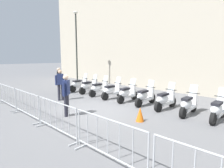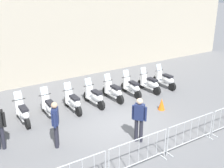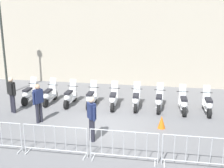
# 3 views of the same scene
# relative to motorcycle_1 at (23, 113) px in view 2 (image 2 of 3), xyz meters

# --- Properties ---
(ground_plane) EXTENTS (120.00, 120.00, 0.00)m
(ground_plane) POSITION_rel_motorcycle_1_xyz_m (3.55, -2.11, -0.45)
(ground_plane) COLOR slate
(motorcycle_1) EXTENTS (0.56, 1.73, 1.24)m
(motorcycle_1) POSITION_rel_motorcycle_1_xyz_m (0.00, 0.00, 0.00)
(motorcycle_1) COLOR black
(motorcycle_1) RESTS_ON ground
(motorcycle_2) EXTENTS (0.56, 1.73, 1.24)m
(motorcycle_2) POSITION_rel_motorcycle_1_xyz_m (1.12, 0.02, 0.00)
(motorcycle_2) COLOR black
(motorcycle_2) RESTS_ON ground
(motorcycle_3) EXTENTS (0.56, 1.73, 1.24)m
(motorcycle_3) POSITION_rel_motorcycle_1_xyz_m (2.24, 0.09, 0.00)
(motorcycle_3) COLOR black
(motorcycle_3) RESTS_ON ground
(motorcycle_4) EXTENTS (0.61, 1.72, 1.24)m
(motorcycle_4) POSITION_rel_motorcycle_1_xyz_m (3.37, 0.20, 0.00)
(motorcycle_4) COLOR black
(motorcycle_4) RESTS_ON ground
(motorcycle_5) EXTENTS (0.58, 1.73, 1.24)m
(motorcycle_5) POSITION_rel_motorcycle_1_xyz_m (4.48, 0.36, 0.00)
(motorcycle_5) COLOR black
(motorcycle_5) RESTS_ON ground
(motorcycle_6) EXTENTS (0.56, 1.72, 1.24)m
(motorcycle_6) POSITION_rel_motorcycle_1_xyz_m (5.59, 0.45, 0.00)
(motorcycle_6) COLOR black
(motorcycle_6) RESTS_ON ground
(motorcycle_7) EXTENTS (0.60, 1.72, 1.24)m
(motorcycle_7) POSITION_rel_motorcycle_1_xyz_m (6.73, 0.44, 0.00)
(motorcycle_7) COLOR black
(motorcycle_7) RESTS_ON ground
(motorcycle_8) EXTENTS (0.58, 1.73, 1.24)m
(motorcycle_8) POSITION_rel_motorcycle_1_xyz_m (7.84, 0.55, 0.00)
(motorcycle_8) COLOR black
(motorcycle_8) RESTS_ON ground
(barrier_segment_2) EXTENTS (2.25, 0.61, 1.07)m
(barrier_segment_2) POSITION_rel_motorcycle_1_xyz_m (2.59, -4.77, 0.07)
(barrier_segment_2) COLOR #B2B5B7
(barrier_segment_2) RESTS_ON ground
(barrier_segment_3) EXTENTS (2.25, 0.61, 1.07)m
(barrier_segment_3) POSITION_rel_motorcycle_1_xyz_m (4.92, -4.58, 0.07)
(barrier_segment_3) COLOR #B2B5B7
(barrier_segment_3) RESTS_ON ground
(officer_near_row_end) EXTENTS (0.35, 0.51, 1.73)m
(officer_near_row_end) POSITION_rel_motorcycle_1_xyz_m (0.69, -2.37, 0.53)
(officer_near_row_end) COLOR #23232D
(officer_near_row_end) RESTS_ON ground
(officer_mid_plaza) EXTENTS (0.41, 0.43, 1.73)m
(officer_mid_plaza) POSITION_rel_motorcycle_1_xyz_m (3.46, -3.45, 0.53)
(officer_mid_plaza) COLOR #23232D
(officer_mid_plaza) RESTS_ON ground
(traffic_cone) EXTENTS (0.32, 0.32, 0.55)m
(traffic_cone) POSITION_rel_motorcycle_1_xyz_m (5.90, -1.66, -0.18)
(traffic_cone) COLOR orange
(traffic_cone) RESTS_ON ground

